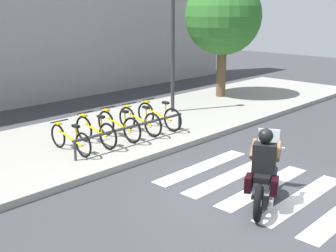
{
  "coord_description": "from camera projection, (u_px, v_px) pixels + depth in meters",
  "views": [
    {
      "loc": [
        -6.47,
        -4.12,
        3.45
      ],
      "look_at": [
        0.4,
        2.46,
        0.83
      ],
      "focal_mm": 46.09,
      "sensor_mm": 36.0,
      "label": 1
    }
  ],
  "objects": [
    {
      "name": "ground_plane",
      "position": [
        247.0,
        196.0,
        8.17
      ],
      "size": [
        48.0,
        48.0,
        0.0
      ],
      "primitive_type": "plane",
      "color": "#38383D"
    },
    {
      "name": "sidewalk",
      "position": [
        91.0,
        139.0,
        11.42
      ],
      "size": [
        24.0,
        4.4,
        0.15
      ],
      "primitive_type": "cube",
      "color": "gray",
      "rests_on": "ground"
    },
    {
      "name": "crosswalk_stripe_1",
      "position": [
        301.0,
        198.0,
        8.06
      ],
      "size": [
        2.8,
        0.4,
        0.01
      ],
      "primitive_type": "cube",
      "color": "white",
      "rests_on": "ground"
    },
    {
      "name": "crosswalk_stripe_2",
      "position": [
        264.0,
        186.0,
        8.59
      ],
      "size": [
        2.8,
        0.4,
        0.01
      ],
      "primitive_type": "cube",
      "color": "white",
      "rests_on": "ground"
    },
    {
      "name": "crosswalk_stripe_3",
      "position": [
        231.0,
        176.0,
        9.12
      ],
      "size": [
        2.8,
        0.4,
        0.01
      ],
      "primitive_type": "cube",
      "color": "white",
      "rests_on": "ground"
    },
    {
      "name": "crosswalk_stripe_4",
      "position": [
        202.0,
        167.0,
        9.66
      ],
      "size": [
        2.8,
        0.4,
        0.01
      ],
      "primitive_type": "cube",
      "color": "white",
      "rests_on": "ground"
    },
    {
      "name": "motorcycle",
      "position": [
        264.0,
        179.0,
        7.8
      ],
      "size": [
        1.97,
        1.06,
        1.23
      ],
      "color": "black",
      "rests_on": "ground"
    },
    {
      "name": "rider",
      "position": [
        264.0,
        161.0,
        7.63
      ],
      "size": [
        0.76,
        0.7,
        1.44
      ],
      "color": "black",
      "rests_on": "ground"
    },
    {
      "name": "bicycle_0",
      "position": [
        70.0,
        139.0,
        10.08
      ],
      "size": [
        0.48,
        1.62,
        0.71
      ],
      "color": "black",
      "rests_on": "sidewalk"
    },
    {
      "name": "bicycle_1",
      "position": [
        96.0,
        131.0,
        10.58
      ],
      "size": [
        0.48,
        1.63,
        0.8
      ],
      "color": "black",
      "rests_on": "sidewalk"
    },
    {
      "name": "bicycle_2",
      "position": [
        119.0,
        126.0,
        11.09
      ],
      "size": [
        0.48,
        1.69,
        0.8
      ],
      "color": "black",
      "rests_on": "sidewalk"
    },
    {
      "name": "bicycle_3",
      "position": [
        140.0,
        121.0,
        11.61
      ],
      "size": [
        0.48,
        1.67,
        0.79
      ],
      "color": "black",
      "rests_on": "sidewalk"
    },
    {
      "name": "bicycle_4",
      "position": [
        159.0,
        116.0,
        12.12
      ],
      "size": [
        0.48,
        1.72,
        0.8
      ],
      "color": "black",
      "rests_on": "sidewalk"
    },
    {
      "name": "bike_rack",
      "position": [
        133.0,
        128.0,
        10.71
      ],
      "size": [
        3.54,
        0.07,
        0.49
      ],
      "color": "#333338",
      "rests_on": "sidewalk"
    },
    {
      "name": "street_lamp",
      "position": [
        173.0,
        29.0,
        13.48
      ],
      "size": [
        0.28,
        0.28,
        4.64
      ],
      "color": "#2D2D33",
      "rests_on": "ground"
    },
    {
      "name": "tree_near_rack",
      "position": [
        223.0,
        17.0,
        15.83
      ],
      "size": [
        2.84,
        2.84,
        4.56
      ],
      "color": "brown",
      "rests_on": "ground"
    }
  ]
}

